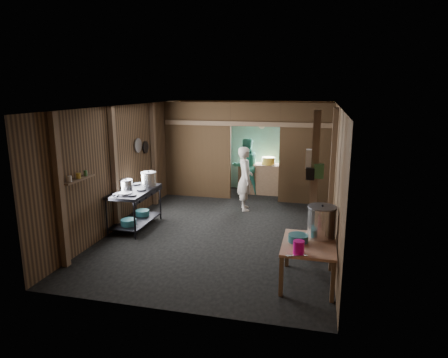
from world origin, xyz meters
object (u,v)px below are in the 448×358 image
(pink_bucket, at_px, (299,247))
(yellow_tub, at_px, (268,161))
(prep_table, at_px, (308,263))
(gas_range, at_px, (135,209))
(stock_pot, at_px, (322,222))
(cook, at_px, (245,179))
(stove_pot_large, at_px, (149,180))

(pink_bucket, distance_m, yellow_tub, 5.74)
(prep_table, height_order, yellow_tub, yellow_tub)
(prep_table, bearing_deg, gas_range, 155.86)
(stock_pot, bearing_deg, yellow_tub, 106.90)
(yellow_tub, bearing_deg, gas_range, -124.31)
(gas_range, height_order, yellow_tub, yellow_tub)
(yellow_tub, relative_size, cook, 0.24)
(gas_range, relative_size, stove_pot_large, 4.21)
(gas_range, distance_m, cook, 2.78)
(gas_range, bearing_deg, stove_pot_large, 66.46)
(gas_range, distance_m, pink_bucket, 4.16)
(stove_pot_large, distance_m, stock_pot, 4.11)
(gas_range, xyz_separation_m, stock_pot, (3.88, -1.36, 0.47))
(gas_range, relative_size, stock_pot, 2.70)
(stock_pot, bearing_deg, cook, 119.72)
(stove_pot_large, bearing_deg, cook, 37.69)
(cook, bearing_deg, gas_range, 114.43)
(stove_pot_large, distance_m, yellow_tub, 3.84)
(prep_table, xyz_separation_m, yellow_tub, (-1.31, 5.18, 0.63))
(gas_range, xyz_separation_m, pink_bucket, (3.58, -2.10, 0.33))
(pink_bucket, bearing_deg, cook, 111.12)
(stove_pot_large, relative_size, yellow_tub, 0.91)
(stock_pot, xyz_separation_m, pink_bucket, (-0.31, -0.74, -0.15))
(yellow_tub, height_order, cook, cook)
(gas_range, distance_m, yellow_tub, 4.29)
(prep_table, height_order, stock_pot, stock_pot)
(pink_bucket, bearing_deg, gas_range, 149.59)
(gas_range, relative_size, pink_bucket, 7.40)
(prep_table, bearing_deg, stock_pot, 60.26)
(stock_pot, relative_size, yellow_tub, 1.42)
(stove_pot_large, height_order, cook, cook)
(prep_table, relative_size, pink_bucket, 5.72)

